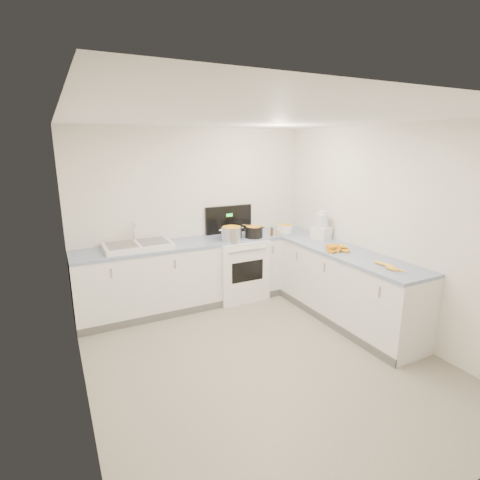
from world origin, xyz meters
name	(u,v)px	position (x,y,z in m)	size (l,w,h in m)	color
floor	(261,359)	(0.00, 0.00, 0.00)	(3.50, 4.00, 0.00)	gray
ceiling	(265,118)	(0.00, 0.00, 2.50)	(3.50, 4.00, 0.00)	silver
wall_back	(194,216)	(0.00, 2.00, 1.25)	(3.50, 2.50, 0.00)	silver
wall_front	(449,336)	(0.00, -2.00, 1.25)	(3.50, 2.50, 0.00)	silver
wall_left	(75,275)	(-1.75, 0.00, 1.25)	(4.00, 2.50, 0.00)	silver
wall_right	(387,231)	(1.75, 0.00, 1.25)	(4.00, 2.50, 0.00)	silver
counter_back	(203,272)	(0.00, 1.70, 0.47)	(3.50, 0.62, 0.94)	white
counter_right	(347,287)	(1.45, 0.30, 0.47)	(0.62, 2.20, 0.94)	white
stove	(237,266)	(0.55, 1.69, 0.47)	(0.76, 0.65, 1.36)	white
sink	(138,245)	(-0.90, 1.70, 0.98)	(0.86, 0.52, 0.31)	white
steel_pot	(231,234)	(0.38, 1.52, 1.03)	(0.29, 0.29, 0.22)	silver
black_pot	(254,233)	(0.75, 1.53, 1.01)	(0.26, 0.26, 0.18)	black
wooden_spoon	(254,226)	(0.75, 1.53, 1.11)	(0.02, 0.02, 0.36)	#AD7A47
mixing_bowl	(285,229)	(1.35, 1.61, 1.00)	(0.24, 0.24, 0.11)	white
extract_bottle	(272,232)	(1.04, 1.50, 0.99)	(0.04, 0.04, 0.11)	#593319
spice_jar	(278,232)	(1.13, 1.48, 0.99)	(0.06, 0.06, 0.10)	#E5B266
food_processor	(321,227)	(1.57, 1.02, 1.12)	(0.25, 0.28, 0.41)	white
carrot_pile	(336,247)	(1.36, 0.45, 0.98)	(0.39, 0.37, 0.09)	#FFAE1F
peeled_carrots	(390,267)	(1.39, -0.40, 0.96)	(0.14, 0.43, 0.04)	yellow
peelings	(123,244)	(-1.09, 1.69, 1.02)	(0.20, 0.24, 0.01)	tan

